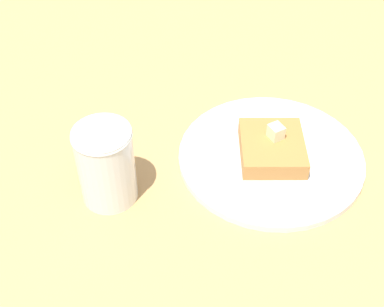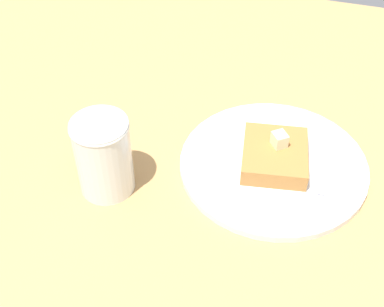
# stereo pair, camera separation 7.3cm
# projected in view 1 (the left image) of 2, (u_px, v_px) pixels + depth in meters

# --- Properties ---
(table_surface) EXTENTS (1.22, 1.22, 0.02)m
(table_surface) POSITION_uv_depth(u_px,v_px,m) (242.00, 208.00, 0.73)
(table_surface) COLOR tan
(table_surface) RESTS_ON ground
(plate) EXTENTS (0.27, 0.27, 0.01)m
(plate) POSITION_uv_depth(u_px,v_px,m) (270.00, 157.00, 0.78)
(plate) COLOR silver
(plate) RESTS_ON table_surface
(toast_slice_center) EXTENTS (0.10, 0.12, 0.03)m
(toast_slice_center) POSITION_uv_depth(u_px,v_px,m) (271.00, 148.00, 0.77)
(toast_slice_center) COLOR #AC7237
(toast_slice_center) RESTS_ON plate
(butter_pat_primary) EXTENTS (0.03, 0.03, 0.02)m
(butter_pat_primary) POSITION_uv_depth(u_px,v_px,m) (275.00, 132.00, 0.76)
(butter_pat_primary) COLOR beige
(butter_pat_primary) RESTS_ON toast_slice_center
(fork) EXTENTS (0.03, 0.16, 0.00)m
(fork) POSITION_uv_depth(u_px,v_px,m) (326.00, 164.00, 0.76)
(fork) COLOR silver
(fork) RESTS_ON plate
(syrup_jar) EXTENTS (0.08, 0.08, 0.11)m
(syrup_jar) POSITION_uv_depth(u_px,v_px,m) (105.00, 167.00, 0.70)
(syrup_jar) COLOR #471C08
(syrup_jar) RESTS_ON table_surface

